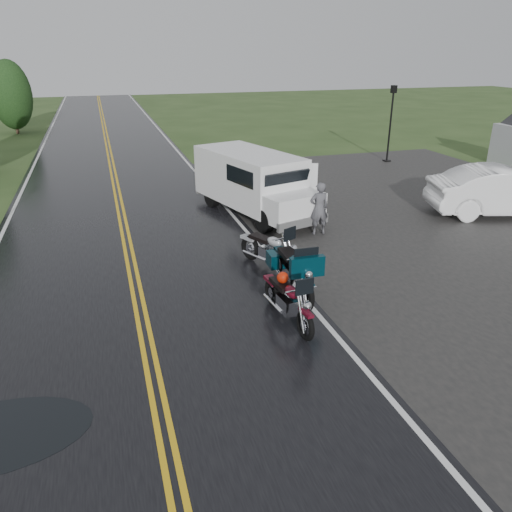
{
  "coord_description": "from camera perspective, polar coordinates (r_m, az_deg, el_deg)",
  "views": [
    {
      "loc": [
        -0.45,
        -8.46,
        5.58
      ],
      "look_at": [
        2.8,
        2.0,
        1.0
      ],
      "focal_mm": 35.0,
      "sensor_mm": 36.0,
      "label": 1
    }
  ],
  "objects": [
    {
      "name": "motorcycle_red",
      "position": [
        10.12,
        5.72,
        -6.61
      ],
      "size": [
        1.0,
        2.27,
        1.3
      ],
      "primitive_type": null,
      "rotation": [
        0.0,
        0.0,
        0.09
      ],
      "color": "#550918",
      "rests_on": "ground"
    },
    {
      "name": "van_white",
      "position": [
        15.9,
        0.96,
        6.4
      ],
      "size": [
        3.67,
        6.08,
        2.24
      ],
      "primitive_type": null,
      "rotation": [
        0.0,
        0.0,
        0.29
      ],
      "color": "white",
      "rests_on": "ground"
    },
    {
      "name": "motorcycle_teal",
      "position": [
        11.21,
        5.88,
        -3.06
      ],
      "size": [
        0.99,
        2.52,
        1.47
      ],
      "primitive_type": null,
      "rotation": [
        0.0,
        0.0,
        -0.03
      ],
      "color": "#042832",
      "rests_on": "ground"
    },
    {
      "name": "person_at_van",
      "position": [
        16.01,
        7.22,
        5.31
      ],
      "size": [
        0.63,
        0.42,
        1.69
      ],
      "primitive_type": "imported",
      "rotation": [
        0.0,
        0.0,
        3.11
      ],
      "color": "#4E4E53",
      "rests_on": "ground"
    },
    {
      "name": "tree_left_far",
      "position": [
        39.62,
        -26.08,
        15.49
      ],
      "size": [
        2.73,
        2.73,
        4.21
      ],
      "primitive_type": null,
      "color": "#1E3D19",
      "rests_on": "ground"
    },
    {
      "name": "ground",
      "position": [
        10.15,
        -12.07,
        -11.25
      ],
      "size": [
        120.0,
        120.0,
        0.0
      ],
      "primitive_type": "plane",
      "color": "#2D471E",
      "rests_on": "ground"
    },
    {
      "name": "lamp_post_far_right",
      "position": [
        27.46,
        15.1,
        14.35
      ],
      "size": [
        0.33,
        0.33,
        3.9
      ],
      "primitive_type": null,
      "color": "black",
      "rests_on": "ground"
    },
    {
      "name": "sedan_white",
      "position": [
        19.84,
        26.57,
        6.53
      ],
      "size": [
        5.52,
        3.22,
        1.72
      ],
      "primitive_type": "imported",
      "rotation": [
        0.0,
        0.0,
        1.28
      ],
      "color": "white",
      "rests_on": "ground"
    },
    {
      "name": "road",
      "position": [
        19.29,
        -15.23,
        5.13
      ],
      "size": [
        8.0,
        100.0,
        0.04
      ],
      "primitive_type": "cube",
      "color": "black",
      "rests_on": "ground"
    },
    {
      "name": "parking_pad",
      "position": [
        18.53,
        22.05,
        3.51
      ],
      "size": [
        14.0,
        24.0,
        0.03
      ],
      "primitive_type": "cube",
      "color": "black",
      "rests_on": "ground"
    },
    {
      "name": "motorcycle_silver",
      "position": [
        12.82,
        4.15,
        0.04
      ],
      "size": [
        1.68,
        2.36,
        1.32
      ],
      "primitive_type": null,
      "rotation": [
        0.0,
        0.0,
        0.44
      ],
      "color": "#AAACB2",
      "rests_on": "ground"
    }
  ]
}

